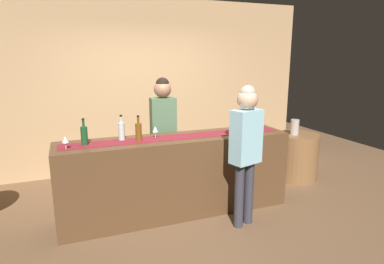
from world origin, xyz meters
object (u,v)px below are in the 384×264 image
Objects in this scene: vase_on_side_table at (295,127)px; bartender at (163,125)px; wine_bottle_clear at (122,131)px; wine_glass_far_end at (242,123)px; round_side_table at (296,156)px; customer_sipping at (246,142)px; wine_bottle_green at (84,135)px; wine_bottle_amber at (139,131)px; wine_glass_near_customer at (155,130)px; wine_glass_mid_counter at (65,140)px.

bartender is at bearing 176.50° from vase_on_side_table.
wine_bottle_clear is 1.56m from wine_glass_far_end.
round_side_table is at bearing 7.19° from wine_bottle_clear.
bartender reaches higher than vase_on_side_table.
customer_sipping is at bearing 121.08° from bartender.
bartender is at bearing 27.90° from wine_bottle_green.
wine_bottle_amber reaches higher than wine_glass_near_customer.
wine_bottle_amber is at bearing -170.11° from round_side_table.
wine_glass_far_end is 0.09× the size of bartender.
wine_glass_near_customer is 2.57m from round_side_table.
wine_glass_far_end is at bearing -161.11° from round_side_table.
bartender reaches higher than wine_bottle_amber.
wine_bottle_clear is 2.10× the size of wine_glass_near_customer.
vase_on_side_table is at bearing 179.34° from bartender.
customer_sipping is at bearing -146.39° from round_side_table.
wine_glass_far_end is 0.19× the size of round_side_table.
wine_glass_mid_counter is at bearing -170.63° from vase_on_side_table.
vase_on_side_table is at bearing 9.37° from wine_glass_mid_counter.
wine_bottle_clear reaches higher than wine_glass_far_end.
wine_glass_near_customer is at bearing -170.33° from vase_on_side_table.
wine_glass_mid_counter and wine_glass_far_end have the same top height.
customer_sipping reaches higher than wine_bottle_amber.
bartender is (0.25, 0.53, -0.06)m from wine_glass_near_customer.
wine_glass_near_customer reaches higher than round_side_table.
wine_bottle_amber is 1.38m from wine_glass_far_end.
wine_bottle_green reaches higher than round_side_table.
wine_bottle_amber is at bearing -178.82° from wine_glass_far_end.
wine_bottle_clear is at bearing 10.23° from wine_bottle_green.
vase_on_side_table is (3.37, 0.56, -0.23)m from wine_glass_mid_counter.
bartender reaches higher than customer_sipping.
wine_bottle_clear is 2.10× the size of wine_glass_mid_counter.
wine_bottle_amber is at bearing 136.04° from customer_sipping.
wine_glass_far_end is 0.67m from customer_sipping.
wine_bottle_green is 2.10× the size of wine_glass_mid_counter.
wine_bottle_green is at bearing 177.22° from wine_bottle_amber.
round_side_table is (3.44, 0.55, -0.72)m from wine_glass_mid_counter.
wine_bottle_clear and wine_bottle_amber have the same top height.
customer_sipping reaches higher than wine_bottle_green.
round_side_table is (2.65, 0.46, -0.73)m from wine_bottle_amber.
wine_glass_far_end is 1.52m from round_side_table.
wine_bottle_green is 0.23m from wine_glass_mid_counter.
wine_glass_mid_counter is (-0.20, -0.12, -0.01)m from wine_bottle_green.
wine_bottle_clear is 1.26× the size of vase_on_side_table.
wine_glass_mid_counter is at bearing 31.39° from bartender.
wine_bottle_clear is 1.00× the size of wine_bottle_amber.
wine_glass_far_end is at bearing -2.80° from wine_bottle_clear.
wine_glass_far_end is at bearing -160.03° from vase_on_side_table.
bartender is (1.26, 0.69, -0.06)m from wine_glass_mid_counter.
wine_glass_mid_counter is 1.95m from customer_sipping.
wine_bottle_amber is at bearing 6.72° from wine_glass_mid_counter.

